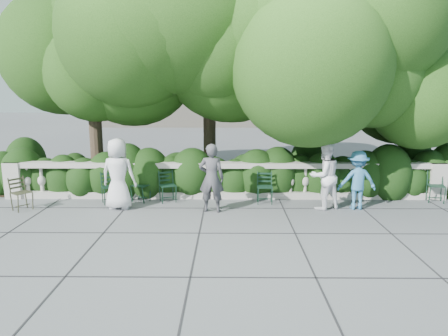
{
  "coord_description": "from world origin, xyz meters",
  "views": [
    {
      "loc": [
        0.1,
        -8.89,
        2.92
      ],
      "look_at": [
        0.0,
        1.0,
        1.0
      ],
      "focal_mm": 32.0,
      "sensor_mm": 36.0,
      "label": 1
    }
  ],
  "objects_px": {
    "chair_b": "(112,204)",
    "person_casual_man": "(324,176)",
    "chair_d": "(265,205)",
    "chair_weathered": "(26,211)",
    "person_older_blue": "(357,180)",
    "person_businessman": "(118,174)",
    "chair_a": "(169,203)",
    "chair_f": "(436,203)",
    "person_woman_grey": "(211,178)",
    "chair_c": "(138,203)"
  },
  "relations": [
    {
      "from": "chair_d",
      "to": "person_older_blue",
      "type": "height_order",
      "value": "person_older_blue"
    },
    {
      "from": "chair_d",
      "to": "person_businessman",
      "type": "relative_size",
      "value": 0.47
    },
    {
      "from": "chair_c",
      "to": "person_older_blue",
      "type": "distance_m",
      "value": 5.66
    },
    {
      "from": "chair_weathered",
      "to": "person_woman_grey",
      "type": "distance_m",
      "value": 4.67
    },
    {
      "from": "chair_b",
      "to": "chair_d",
      "type": "distance_m",
      "value": 3.99
    },
    {
      "from": "chair_b",
      "to": "person_businessman",
      "type": "bearing_deg",
      "value": -76.6
    },
    {
      "from": "chair_a",
      "to": "person_woman_grey",
      "type": "distance_m",
      "value": 1.6
    },
    {
      "from": "chair_c",
      "to": "person_casual_man",
      "type": "bearing_deg",
      "value": 17.2
    },
    {
      "from": "chair_f",
      "to": "chair_weathered",
      "type": "relative_size",
      "value": 1.0
    },
    {
      "from": "person_woman_grey",
      "to": "chair_c",
      "type": "bearing_deg",
      "value": -15.48
    },
    {
      "from": "chair_f",
      "to": "person_woman_grey",
      "type": "distance_m",
      "value": 6.0
    },
    {
      "from": "chair_b",
      "to": "chair_c",
      "type": "distance_m",
      "value": 0.67
    },
    {
      "from": "chair_c",
      "to": "chair_d",
      "type": "xyz_separation_m",
      "value": [
        3.34,
        -0.14,
        0.0
      ]
    },
    {
      "from": "chair_f",
      "to": "person_woman_grey",
      "type": "relative_size",
      "value": 0.5
    },
    {
      "from": "person_casual_man",
      "to": "chair_d",
      "type": "bearing_deg",
      "value": -35.05
    },
    {
      "from": "chair_f",
      "to": "person_businessman",
      "type": "distance_m",
      "value": 8.28
    },
    {
      "from": "chair_f",
      "to": "chair_b",
      "type": "bearing_deg",
      "value": -166.03
    },
    {
      "from": "chair_weathered",
      "to": "person_older_blue",
      "type": "relative_size",
      "value": 0.57
    },
    {
      "from": "person_older_blue",
      "to": "chair_f",
      "type": "bearing_deg",
      "value": -168.61
    },
    {
      "from": "chair_c",
      "to": "person_casual_man",
      "type": "height_order",
      "value": "person_casual_man"
    },
    {
      "from": "chair_weathered",
      "to": "person_businessman",
      "type": "bearing_deg",
      "value": -46.84
    },
    {
      "from": "chair_a",
      "to": "person_businessman",
      "type": "relative_size",
      "value": 0.47
    },
    {
      "from": "chair_a",
      "to": "person_casual_man",
      "type": "relative_size",
      "value": 0.5
    },
    {
      "from": "chair_d",
      "to": "person_woman_grey",
      "type": "distance_m",
      "value": 1.71
    },
    {
      "from": "chair_b",
      "to": "person_woman_grey",
      "type": "xyz_separation_m",
      "value": [
        2.63,
        -0.59,
        0.84
      ]
    },
    {
      "from": "chair_b",
      "to": "chair_d",
      "type": "relative_size",
      "value": 1.0
    },
    {
      "from": "chair_c",
      "to": "chair_weathered",
      "type": "relative_size",
      "value": 1.0
    },
    {
      "from": "chair_f",
      "to": "person_older_blue",
      "type": "height_order",
      "value": "person_older_blue"
    },
    {
      "from": "person_businessman",
      "to": "person_older_blue",
      "type": "height_order",
      "value": "person_businessman"
    },
    {
      "from": "chair_b",
      "to": "person_casual_man",
      "type": "relative_size",
      "value": 0.5
    },
    {
      "from": "person_casual_man",
      "to": "chair_a",
      "type": "bearing_deg",
      "value": -28.98
    },
    {
      "from": "chair_d",
      "to": "chair_weathered",
      "type": "relative_size",
      "value": 1.0
    },
    {
      "from": "chair_d",
      "to": "chair_weathered",
      "type": "bearing_deg",
      "value": -172.58
    },
    {
      "from": "person_woman_grey",
      "to": "person_older_blue",
      "type": "height_order",
      "value": "person_woman_grey"
    },
    {
      "from": "chair_a",
      "to": "person_casual_man",
      "type": "xyz_separation_m",
      "value": [
        3.95,
        -0.44,
        0.84
      ]
    },
    {
      "from": "chair_d",
      "to": "person_woman_grey",
      "type": "bearing_deg",
      "value": -154.69
    },
    {
      "from": "chair_d",
      "to": "chair_f",
      "type": "xyz_separation_m",
      "value": [
        4.53,
        0.17,
        0.0
      ]
    },
    {
      "from": "chair_c",
      "to": "person_businessman",
      "type": "distance_m",
      "value": 1.09
    },
    {
      "from": "chair_d",
      "to": "person_woman_grey",
      "type": "xyz_separation_m",
      "value": [
        -1.36,
        -0.6,
        0.84
      ]
    },
    {
      "from": "chair_a",
      "to": "chair_f",
      "type": "distance_m",
      "value": 7.04
    },
    {
      "from": "chair_a",
      "to": "person_older_blue",
      "type": "distance_m",
      "value": 4.85
    },
    {
      "from": "chair_a",
      "to": "chair_weathered",
      "type": "bearing_deg",
      "value": 170.81
    },
    {
      "from": "chair_b",
      "to": "chair_c",
      "type": "relative_size",
      "value": 1.0
    },
    {
      "from": "chair_b",
      "to": "chair_c",
      "type": "bearing_deg",
      "value": -13.34
    },
    {
      "from": "chair_c",
      "to": "person_businessman",
      "type": "bearing_deg",
      "value": -101.13
    },
    {
      "from": "chair_weathered",
      "to": "person_businessman",
      "type": "xyz_separation_m",
      "value": [
        2.27,
        0.24,
        0.89
      ]
    },
    {
      "from": "chair_b",
      "to": "chair_weathered",
      "type": "height_order",
      "value": "same"
    },
    {
      "from": "chair_a",
      "to": "chair_c",
      "type": "bearing_deg",
      "value": 157.45
    },
    {
      "from": "chair_c",
      "to": "chair_weathered",
      "type": "xyz_separation_m",
      "value": [
        -2.61,
        -0.76,
        0.0
      ]
    },
    {
      "from": "chair_a",
      "to": "chair_f",
      "type": "bearing_deg",
      "value": -21.03
    }
  ]
}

